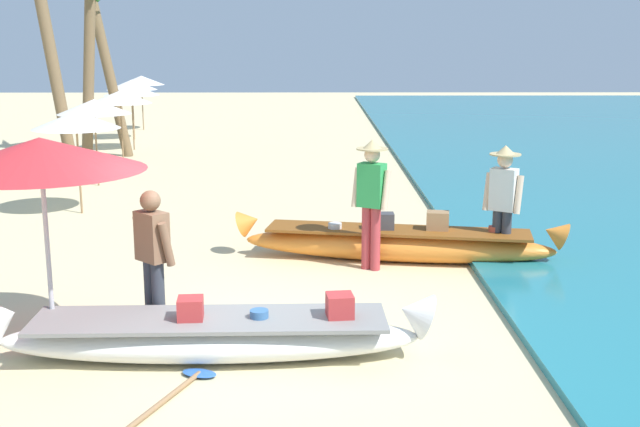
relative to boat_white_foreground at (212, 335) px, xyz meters
The scene contains 14 objects.
ground_plane 0.67m from the boat_white_foreground, 64.42° to the left, with size 80.00×80.00×0.00m, color beige.
boat_white_foreground is the anchor object (origin of this frame).
boat_orange_midground 4.31m from the boat_white_foreground, 58.14° to the left, with size 4.86×1.45×0.75m.
person_vendor_hatted 3.81m from the boat_white_foreground, 60.13° to the left, with size 0.58×0.46×1.85m.
person_tourist_customer 1.12m from the boat_white_foreground, 139.49° to the left, with size 0.53×0.52×1.65m.
person_vendor_assistant 5.15m from the boat_white_foreground, 42.59° to the left, with size 0.57×0.47×1.74m.
patio_umbrella_large 2.50m from the boat_white_foreground, behind, with size 2.11×2.11×2.25m.
parasol_row_0 7.86m from the boat_white_foreground, 115.45° to the left, with size 1.60×1.60×1.91m.
parasol_row_1 10.64m from the boat_white_foreground, 110.92° to the left, with size 1.60×1.60×1.91m.
parasol_row_2 13.38m from the boat_white_foreground, 106.95° to the left, with size 1.60×1.60×1.91m.
parasol_row_3 16.25m from the boat_white_foreground, 105.18° to the left, with size 1.60×1.60×1.91m.
parasol_row_4 18.80m from the boat_white_foreground, 104.78° to the left, with size 1.60×1.60×1.91m.
parasol_row_5 21.45m from the boat_white_foreground, 103.64° to the left, with size 1.60×1.60×1.91m.
paddle 1.04m from the boat_white_foreground, 106.16° to the right, with size 0.86×1.79×0.05m.
Camera 1 is at (0.79, -8.24, 3.22)m, focal length 44.76 mm.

